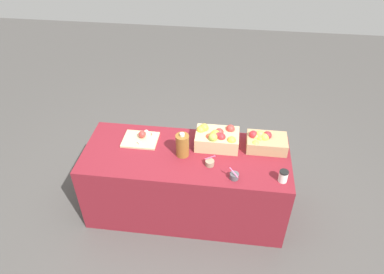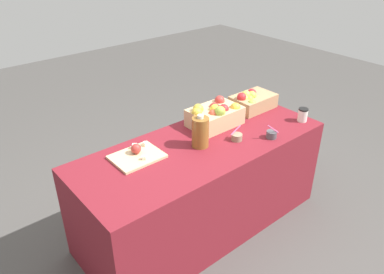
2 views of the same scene
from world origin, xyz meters
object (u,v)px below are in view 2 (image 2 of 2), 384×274
at_px(apple_crate_middle, 215,115).
at_px(sample_bowl_mid, 237,137).
at_px(cider_jug, 200,132).
at_px(coffee_cup, 303,115).
at_px(sample_bowl_near, 272,134).
at_px(cutting_board_front, 137,155).
at_px(apple_crate_left, 252,101).

xyz_separation_m(apple_crate_middle, sample_bowl_mid, (-0.04, -0.28, -0.06)).
height_order(cider_jug, coffee_cup, cider_jug).
height_order(sample_bowl_near, coffee_cup, sample_bowl_near).
relative_size(sample_bowl_near, cider_jug, 0.48).
height_order(sample_bowl_mid, cider_jug, cider_jug).
relative_size(sample_bowl_near, coffee_cup, 1.08).
xyz_separation_m(apple_crate_middle, sample_bowl_near, (0.18, -0.42, -0.06)).
relative_size(cutting_board_front, sample_bowl_mid, 3.21).
bearing_deg(apple_crate_middle, apple_crate_left, 2.81).
relative_size(apple_crate_left, sample_bowl_near, 3.13).
height_order(cutting_board_front, cider_jug, cider_jug).
height_order(apple_crate_left, sample_bowl_mid, apple_crate_left).
distance_m(cider_jug, coffee_cup, 0.91).
bearing_deg(coffee_cup, apple_crate_left, 108.42).
relative_size(apple_crate_left, sample_bowl_mid, 3.56).
bearing_deg(apple_crate_left, apple_crate_middle, -177.19).
distance_m(apple_crate_left, cider_jug, 0.76).
bearing_deg(apple_crate_middle, coffee_cup, -34.26).
bearing_deg(coffee_cup, cutting_board_front, 163.54).
bearing_deg(sample_bowl_near, cutting_board_front, 155.67).
height_order(apple_crate_middle, cutting_board_front, apple_crate_middle).
bearing_deg(coffee_cup, sample_bowl_mid, 169.15).
relative_size(cutting_board_front, coffee_cup, 3.06).
height_order(apple_crate_left, sample_bowl_near, apple_crate_left).
bearing_deg(apple_crate_left, cutting_board_front, -178.44).
bearing_deg(sample_bowl_near, coffee_cup, 3.12).
bearing_deg(sample_bowl_near, apple_crate_left, 58.96).
bearing_deg(sample_bowl_near, sample_bowl_mid, 147.10).
height_order(cutting_board_front, sample_bowl_mid, sample_bowl_mid).
bearing_deg(cutting_board_front, apple_crate_left, 1.56).
height_order(apple_crate_left, apple_crate_middle, apple_crate_middle).
height_order(apple_crate_middle, coffee_cup, apple_crate_middle).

